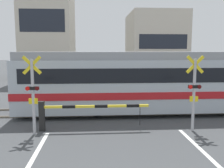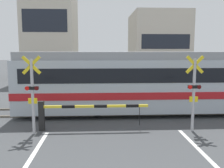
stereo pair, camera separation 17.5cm
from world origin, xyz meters
The scene contains 10 objects.
rail_track_near centered at (0.00, 10.95, 0.04)m, with size 50.00×0.10×0.08m.
rail_track_far centered at (0.00, 12.39, 0.04)m, with size 50.00×0.10×0.08m.
commuter_train centered at (5.41, 11.67, 1.61)m, with size 19.67×2.97×2.99m.
crossing_barrier_near centered at (-1.67, 8.97, 0.75)m, with size 4.21×0.20×1.14m.
crossing_barrier_far centered at (1.67, 14.42, 0.75)m, with size 4.21×0.20×1.14m.
crossing_signal_left centered at (-2.97, 8.58, 1.58)m, with size 0.68×0.15×2.88m.
crossing_signal_right centered at (2.97, 8.58, 1.58)m, with size 0.68×0.15×2.88m.
pedestrian centered at (0.11, 17.26, 0.88)m, with size 0.38×0.22×1.55m.
building_left_of_street centered at (-5.63, 27.60, 5.31)m, with size 5.02×7.44×10.61m.
building_right_of_street centered at (5.97, 27.60, 3.55)m, with size 5.69×7.44×7.10m.
Camera 2 is at (-0.57, -0.44, 3.07)m, focal length 40.00 mm.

